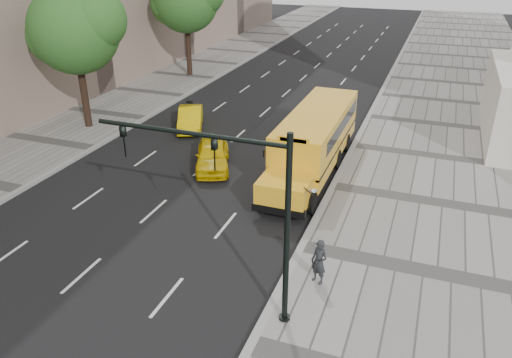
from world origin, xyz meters
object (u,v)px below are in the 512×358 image
(school_bus, at_px, (315,136))
(taxi_far, at_px, (190,118))
(pedestrian, at_px, (319,262))
(traffic_signal, at_px, (241,201))
(tree_b, at_px, (76,29))
(taxi_near, at_px, (213,155))

(school_bus, bearing_deg, taxi_far, 160.89)
(school_bus, relative_size, pedestrian, 6.94)
(school_bus, bearing_deg, traffic_signal, -86.68)
(tree_b, xyz_separation_m, traffic_signal, (15.59, -12.80, -2.09))
(tree_b, relative_size, pedestrian, 5.27)
(traffic_signal, bearing_deg, school_bus, 93.32)
(tree_b, xyz_separation_m, pedestrian, (17.54, -10.60, -5.20))
(school_bus, distance_m, traffic_signal, 12.17)
(school_bus, distance_m, taxi_far, 9.44)
(tree_b, bearing_deg, traffic_signal, -39.39)
(school_bus, relative_size, taxi_near, 2.75)
(tree_b, xyz_separation_m, taxi_near, (9.90, -2.79, -5.47))
(traffic_signal, bearing_deg, pedestrian, 48.51)
(tree_b, distance_m, pedestrian, 21.14)
(taxi_far, relative_size, traffic_signal, 0.64)
(tree_b, distance_m, traffic_signal, 20.28)
(pedestrian, bearing_deg, tree_b, 171.79)
(traffic_signal, bearing_deg, taxi_far, 122.48)
(taxi_far, height_order, pedestrian, pedestrian)
(school_bus, bearing_deg, pedestrian, -74.84)
(school_bus, height_order, taxi_far, school_bus)
(taxi_near, relative_size, pedestrian, 2.52)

